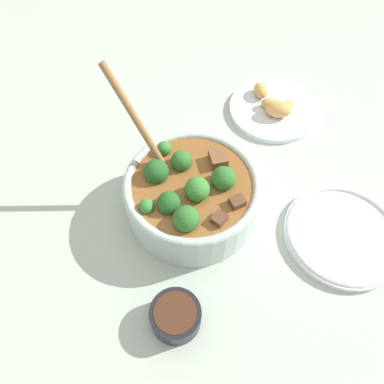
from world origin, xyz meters
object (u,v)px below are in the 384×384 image
(food_plate, at_px, (273,108))
(stew_bowl, at_px, (191,193))
(condiment_bowl, at_px, (176,316))
(empty_plate, at_px, (343,234))

(food_plate, bearing_deg, stew_bowl, -118.44)
(stew_bowl, relative_size, condiment_bowl, 3.44)
(condiment_bowl, height_order, empty_plate, condiment_bowl)
(stew_bowl, xyz_separation_m, empty_plate, (0.28, -0.02, -0.05))
(condiment_bowl, xyz_separation_m, food_plate, (0.15, 0.49, -0.01))
(stew_bowl, relative_size, food_plate, 1.38)
(condiment_bowl, bearing_deg, stew_bowl, 90.50)
(stew_bowl, distance_m, empty_plate, 0.28)
(stew_bowl, relative_size, empty_plate, 1.31)
(empty_plate, distance_m, food_plate, 0.33)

